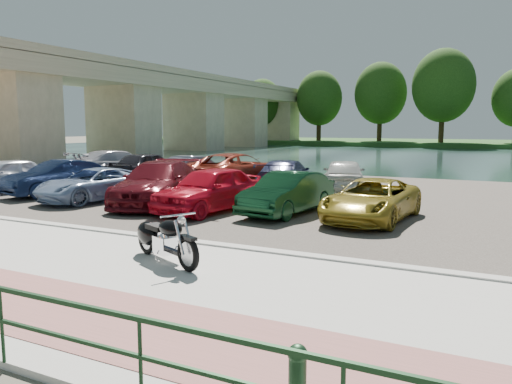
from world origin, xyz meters
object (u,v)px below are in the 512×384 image
motorcycle (161,238)px  car_1 (58,178)px  car_0 (4,175)px  car_2 (94,185)px

motorcycle → car_1: bearing=171.6°
car_0 → car_1: size_ratio=0.99×
motorcycle → car_2: 9.46m
car_1 → motorcycle: bearing=-19.7°
car_0 → car_2: size_ratio=0.96×
car_0 → car_2: 5.09m
car_0 → car_1: bearing=17.6°
car_0 → car_2: bearing=6.0°
car_0 → car_2: car_0 is taller
car_1 → car_2: bearing=0.1°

